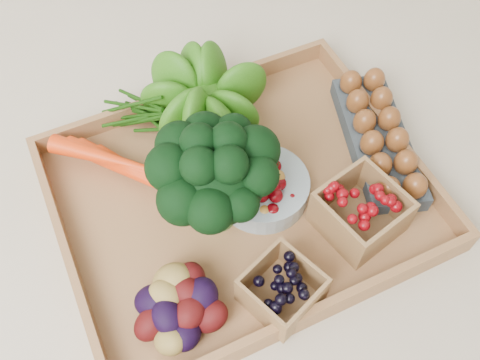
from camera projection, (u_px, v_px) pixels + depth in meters
name	position (u px, v px, depth m)	size (l,w,h in m)	color
ground	(240.00, 201.00, 0.85)	(4.00, 4.00, 0.00)	beige
tray	(240.00, 198.00, 0.84)	(0.55, 0.45, 0.01)	#9F6E42
carrots	(122.00, 165.00, 0.84)	(0.21, 0.15, 0.05)	#F2390B
lettuce	(204.00, 95.00, 0.86)	(0.14, 0.14, 0.14)	#20570D
broccoli	(217.00, 193.00, 0.76)	(0.18, 0.18, 0.14)	black
cherry_bowl	(263.00, 188.00, 0.82)	(0.14, 0.14, 0.04)	#8C9EA5
egg_carton	(377.00, 141.00, 0.88)	(0.09, 0.26, 0.03)	#374047
potatoes	(177.00, 303.00, 0.70)	(0.13, 0.13, 0.07)	#380909
punnet_blackberry	(282.00, 289.00, 0.72)	(0.09, 0.09, 0.06)	black
punnet_raspberry	(360.00, 212.00, 0.78)	(0.11, 0.11, 0.07)	#6A040A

